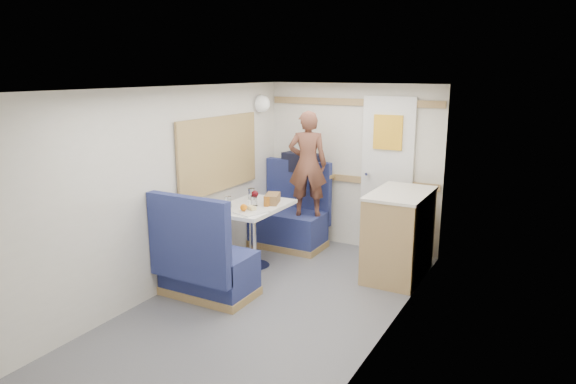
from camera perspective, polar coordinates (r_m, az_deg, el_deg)
The scene contains 28 objects.
floor at distance 4.71m, azimuth -3.67°, elevation -13.72°, with size 4.50×4.50×0.00m, color #515156.
ceiling at distance 4.20m, azimuth -4.08°, elevation 11.37°, with size 4.50×4.50×0.00m, color silver.
wall_back at distance 6.32m, azimuth 7.14°, elevation 2.82°, with size 2.20×0.02×2.00m, color silver.
wall_left at distance 5.01m, azimuth -14.54°, elevation -0.27°, with size 0.02×4.50×2.00m, color silver.
wall_right at distance 3.89m, azimuth 9.98°, elevation -3.93°, with size 0.02×4.50×2.00m, color silver.
oak_trim_low at distance 6.33m, azimuth 7.03°, elevation 1.46°, with size 2.15×0.02×0.08m, color olive.
oak_trim_high at distance 6.21m, azimuth 7.28°, elevation 9.89°, with size 2.15×0.02×0.08m, color olive.
side_window at distance 5.71m, azimuth -7.70°, elevation 4.22°, with size 0.04×1.30×0.72m, color #A0A88E.
rear_door at distance 6.15m, azimuth 10.92°, elevation 2.12°, with size 0.62×0.12×1.86m.
dinette_table at distance 5.62m, azimuth -3.93°, elevation -2.99°, with size 0.62×0.92×0.72m.
bench_far at distance 6.41m, azimuth 0.26°, elevation -3.37°, with size 0.90×0.59×1.05m.
bench_near at distance 5.04m, azimuth -9.22°, elevation -8.30°, with size 0.90×0.59×1.05m.
ledge at distance 6.49m, azimuth 1.34°, elevation 2.12°, with size 0.90×0.14×0.04m, color olive.
dome_light at distance 6.33m, azimuth -2.94°, elevation 9.77°, with size 0.20×0.20×0.20m, color white.
galley_counter at distance 5.55m, azimuth 12.18°, elevation -4.56°, with size 0.57×0.92×0.92m.
person at distance 6.03m, azimuth 2.19°, elevation 3.13°, with size 0.46×0.30×1.25m, color brown.
duffel_bag at distance 6.45m, azimuth 1.59°, elevation 3.30°, with size 0.49×0.24×0.24m, color black.
tray at distance 5.28m, azimuth -4.08°, elevation -2.23°, with size 0.23×0.31×0.02m, color white.
orange_fruit at distance 5.28m, azimuth -4.95°, elevation -1.73°, with size 0.07×0.07×0.07m, color #D36A09.
cheese_block at distance 5.33m, azimuth -4.09°, elevation -1.76°, with size 0.10×0.06×0.04m, color #D5BF7B.
wine_glass at distance 5.53m, azimuth -3.70°, elevation -0.29°, with size 0.08×0.08×0.17m.
tumbler_left at distance 5.52m, azimuth -6.66°, elevation -1.07°, with size 0.07×0.07×0.11m, color white.
tumbler_mid at distance 5.84m, azimuth -4.09°, elevation -0.19°, with size 0.08×0.08×0.12m, color white.
tumbler_right at distance 5.53m, azimuth -3.81°, elevation -0.98°, with size 0.07×0.07×0.12m, color white.
beer_glass at distance 5.52m, azimuth -2.39°, elevation -1.04°, with size 0.07×0.07×0.11m, color #955215.
pepper_grinder at distance 5.65m, azimuth -2.11°, elevation -0.73°, with size 0.04×0.04×0.10m, color black.
salt_grinder at distance 5.45m, azimuth -4.37°, elevation -1.36°, with size 0.03×0.03×0.08m, color white.
bread_loaf at distance 5.63m, azimuth -1.76°, elevation -0.75°, with size 0.14×0.26×0.11m, color brown.
Camera 1 is at (2.26, -3.54, 2.14)m, focal length 32.00 mm.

